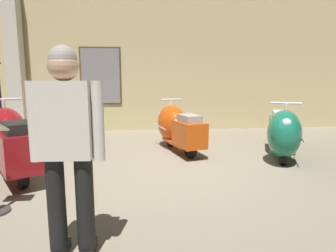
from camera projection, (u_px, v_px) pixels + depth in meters
name	position (u px, v px, depth m)	size (l,w,h in m)	color
ground_plane	(178.00, 172.00, 4.38)	(60.00, 60.00, 0.00)	gray
showroom_back_wall	(154.00, 60.00, 7.93)	(18.00, 0.63, 3.94)	#CCB784
scooter_0	(10.00, 140.00, 4.27)	(1.41, 1.84, 1.12)	black
scooter_1	(176.00, 127.00, 5.76)	(0.89, 1.73, 1.02)	black
scooter_2	(283.00, 133.00, 5.05)	(1.12, 1.76, 1.04)	black
visitor_0	(67.00, 140.00, 2.14)	(0.56, 0.28, 1.65)	black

